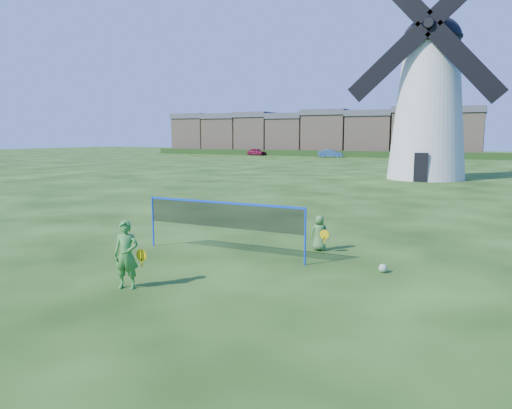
{
  "coord_description": "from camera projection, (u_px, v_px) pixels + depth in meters",
  "views": [
    {
      "loc": [
        5.94,
        -11.22,
        3.38
      ],
      "look_at": [
        0.2,
        0.5,
        1.5
      ],
      "focal_mm": 33.17,
      "sensor_mm": 36.0,
      "label": 1
    }
  ],
  "objects": [
    {
      "name": "car_left",
      "position": [
        257.0,
        152.0,
        84.95
      ],
      "size": [
        3.98,
        2.5,
        1.26
      ],
      "primitive_type": "imported",
      "rotation": [
        0.0,
        0.0,
        1.28
      ],
      "color": "maroon",
      "rests_on": "ground"
    },
    {
      "name": "player_girl",
      "position": [
        126.0,
        255.0,
        10.51
      ],
      "size": [
        0.75,
        0.54,
        1.54
      ],
      "rotation": [
        0.0,
        0.0,
        0.35
      ],
      "color": "#3F8E38",
      "rests_on": "ground"
    },
    {
      "name": "play_ball",
      "position": [
        383.0,
        268.0,
        11.84
      ],
      "size": [
        0.22,
        0.22,
        0.22
      ],
      "primitive_type": "sphere",
      "color": "green",
      "rests_on": "ground"
    },
    {
      "name": "terraced_houses",
      "position": [
        313.0,
        133.0,
        86.59
      ],
      "size": [
        57.45,
        8.4,
        8.18
      ],
      "color": "tan",
      "rests_on": "ground"
    },
    {
      "name": "car_right",
      "position": [
        331.0,
        153.0,
        76.23
      ],
      "size": [
        4.16,
        2.28,
        1.3
      ],
      "primitive_type": "imported",
      "rotation": [
        0.0,
        0.0,
        1.81
      ],
      "color": "#2B4F83",
      "rests_on": "ground"
    },
    {
      "name": "badminton_net",
      "position": [
        223.0,
        216.0,
        13.47
      ],
      "size": [
        5.05,
        0.05,
        1.55
      ],
      "color": "blue",
      "rests_on": "ground"
    },
    {
      "name": "hedge",
      "position": [
        308.0,
        153.0,
        81.21
      ],
      "size": [
        62.0,
        0.8,
        1.0
      ],
      "primitive_type": "cube",
      "color": "#193814",
      "rests_on": "ground"
    },
    {
      "name": "windmill",
      "position": [
        429.0,
        99.0,
        37.05
      ],
      "size": [
        11.76,
        5.96,
        17.38
      ],
      "color": "white",
      "rests_on": "ground"
    },
    {
      "name": "player_boy",
      "position": [
        320.0,
        233.0,
        14.08
      ],
      "size": [
        0.65,
        0.45,
        1.07
      ],
      "rotation": [
        0.0,
        0.0,
        3.32
      ],
      "color": "#4D8841",
      "rests_on": "ground"
    },
    {
      "name": "ground",
      "position": [
        242.0,
        260.0,
        13.04
      ],
      "size": [
        220.0,
        220.0,
        0.0
      ],
      "primitive_type": "plane",
      "color": "black",
      "rests_on": "ground"
    }
  ]
}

